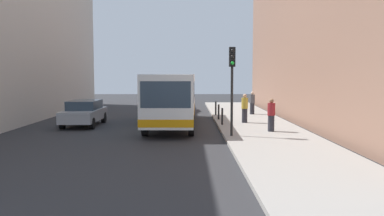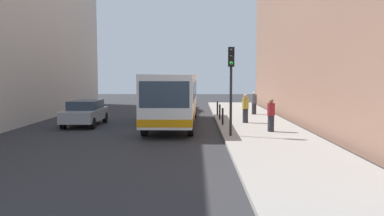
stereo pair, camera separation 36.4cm
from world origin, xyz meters
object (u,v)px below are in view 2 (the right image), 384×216
at_px(bollard_far, 217,108).
at_px(pedestrian_near_signal, 271,115).
at_px(car_beside_bus, 85,112).
at_px(pedestrian_far_sidewalk, 254,103).
at_px(car_behind_bus, 180,101).
at_px(traffic_light, 231,74).
at_px(bus, 173,96).
at_px(bollard_mid, 220,112).
at_px(pedestrian_mid_sidewalk, 245,108).
at_px(bollard_near, 223,116).

relative_size(bollard_far, pedestrian_near_signal, 0.58).
xyz_separation_m(car_beside_bus, pedestrian_far_sidewalk, (10.66, 5.18, 0.17)).
height_order(car_behind_bus, traffic_light, traffic_light).
relative_size(bus, car_beside_bus, 2.51).
bearing_deg(bollard_far, traffic_light, -89.40).
bearing_deg(pedestrian_near_signal, bollard_mid, 121.23).
height_order(traffic_light, pedestrian_mid_sidewalk, traffic_light).
bearing_deg(car_behind_bus, traffic_light, 96.99).
distance_m(bollard_mid, pedestrian_mid_sidewalk, 2.26).
height_order(car_beside_bus, car_behind_bus, same).
distance_m(pedestrian_mid_sidewalk, pedestrian_far_sidewalk, 5.17).
xyz_separation_m(bollard_near, pedestrian_mid_sidewalk, (1.41, 1.00, 0.37)).
bearing_deg(bollard_mid, bollard_far, 90.00).
distance_m(bollard_far, pedestrian_far_sidewalk, 2.72).
xyz_separation_m(bollard_far, pedestrian_far_sidewalk, (2.65, 0.56, 0.33)).
bearing_deg(traffic_light, bollard_near, 91.40).
bearing_deg(bollard_mid, pedestrian_near_signal, -67.55).
xyz_separation_m(car_behind_bus, bollard_far, (2.84, -5.14, -0.16)).
xyz_separation_m(traffic_light, bollard_far, (-0.10, 9.55, -2.38)).
bearing_deg(car_beside_bus, bollard_mid, -166.51).
height_order(bus, bollard_mid, bus).
bearing_deg(pedestrian_far_sidewalk, bollard_far, 33.48).
bearing_deg(bollard_far, bus, -121.64).
bearing_deg(bollard_near, traffic_light, -88.60).
xyz_separation_m(bus, pedestrian_far_sidewalk, (5.48, 5.15, -0.77)).
height_order(bus, bollard_near, bus).
distance_m(traffic_light, bollard_far, 9.84).
xyz_separation_m(bollard_mid, pedestrian_mid_sidewalk, (1.41, -1.73, 0.37)).
bearing_deg(car_beside_bus, pedestrian_mid_sidewalk, -178.83).
distance_m(car_behind_bus, bollard_near, 10.97).
distance_m(pedestrian_near_signal, pedestrian_mid_sidewalk, 3.76).
bearing_deg(pedestrian_near_signal, traffic_light, -137.60).
bearing_deg(pedestrian_far_sidewalk, bollard_mid, 72.78).
bearing_deg(car_behind_bus, pedestrian_far_sidewalk, 135.81).
bearing_deg(car_beside_bus, pedestrian_far_sidewalk, -153.88).
height_order(car_beside_bus, bollard_mid, car_beside_bus).
distance_m(bollard_near, pedestrian_mid_sidewalk, 1.77).
relative_size(car_beside_bus, bollard_near, 4.64).
distance_m(bus, bollard_far, 5.51).
height_order(car_beside_bus, bollard_near, car_beside_bus).
bearing_deg(pedestrian_mid_sidewalk, pedestrian_near_signal, -134.62).
relative_size(bus, bollard_mid, 11.65).
bearing_deg(car_beside_bus, bus, -179.47).
distance_m(car_behind_bus, bollard_mid, 8.36).
bearing_deg(pedestrian_mid_sidewalk, bollard_near, 158.07).
relative_size(traffic_light, bollard_far, 4.32).
xyz_separation_m(bollard_near, pedestrian_near_signal, (2.23, -2.67, 0.34)).
bearing_deg(pedestrian_near_signal, car_beside_bus, 169.88).
relative_size(bollard_far, pedestrian_far_sidewalk, 0.59).
distance_m(bollard_near, pedestrian_near_signal, 3.50).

